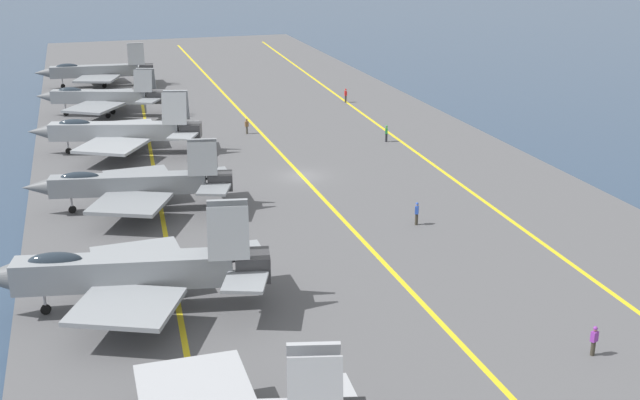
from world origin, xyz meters
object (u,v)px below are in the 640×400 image
parked_jet_seventh (98,71)px  crew_red_vest (346,95)px  parked_jet_third (130,271)px  parked_jet_fifth (119,131)px  parked_jet_sixth (103,97)px  crew_purple_vest (594,339)px  crew_brown_vest (247,126)px  parked_jet_fourth (134,184)px  crew_blue_vest (417,212)px  crew_green_vest (386,133)px

parked_jet_seventh → crew_red_vest: size_ratio=9.04×
parked_jet_third → parked_jet_seventh: 72.49m
parked_jet_fifth → parked_jet_sixth: parked_jet_fifth is taller
parked_jet_third → crew_red_vest: bearing=-30.7°
parked_jet_fifth → crew_red_vest: 33.83m
parked_jet_seventh → crew_purple_vest: bearing=-165.3°
crew_brown_vest → parked_jet_seventh: bearing=24.0°
parked_jet_fourth → crew_brown_vest: size_ratio=9.81×
crew_blue_vest → parked_jet_third: bearing=110.7°
parked_jet_fourth → crew_green_vest: size_ratio=9.25×
parked_jet_fourth → parked_jet_sixth: size_ratio=1.07×
parked_jet_seventh → crew_blue_vest: parked_jet_seventh is taller
crew_blue_vest → crew_purple_vest: bearing=-176.8°
crew_red_vest → crew_brown_vest: 19.94m
parked_jet_fifth → crew_purple_vest: (-48.37, -21.65, -1.35)m
parked_jet_fourth → crew_blue_vest: (-9.54, -20.37, -1.24)m
crew_red_vest → crew_green_vest: 20.14m
parked_jet_third → parked_jet_sixth: size_ratio=1.11×
parked_jet_third → parked_jet_fourth: parked_jet_third is taller
crew_blue_vest → crew_red_vest: size_ratio=1.01×
parked_jet_third → crew_green_vest: size_ratio=9.65×
parked_jet_sixth → crew_green_vest: bearing=-126.9°
parked_jet_fourth → crew_brown_vest: 25.99m
parked_jet_fourth → crew_red_vest: 45.25m
parked_jet_sixth → crew_red_vest: 30.31m
crew_blue_vest → crew_green_vest: size_ratio=1.02×
crew_purple_vest → crew_green_vest: 45.20m
parked_jet_seventh → parked_jet_sixth: bearing=179.7°
parked_jet_fifth → crew_brown_vest: bearing=-73.4°
parked_jet_third → parked_jet_sixth: 53.26m
parked_jet_fourth → crew_green_vest: 30.80m
parked_jet_seventh → crew_red_vest: parked_jet_seventh is taller
parked_jet_fourth → parked_jet_sixth: 35.41m
parked_jet_fifth → parked_jet_sixth: 17.55m
parked_jet_seventh → crew_red_vest: 36.36m
crew_blue_vest → parked_jet_fourth: bearing=64.9°
crew_red_vest → crew_brown_vest: crew_red_vest is taller
parked_jet_third → crew_blue_vest: parked_jet_third is taller
parked_jet_third → crew_red_vest: (52.22, -31.04, -1.53)m
crew_red_vest → crew_green_vest: (-20.02, 2.19, -0.01)m
parked_jet_fifth → crew_brown_vest: (4.13, -13.86, -1.37)m
parked_jet_fourth → crew_purple_vest: 37.36m
crew_purple_vest → crew_red_vest: bearing=-6.9°
parked_jet_sixth → parked_jet_fifth: bearing=-177.6°
crew_green_vest → parked_jet_fourth: bearing=117.8°
crew_green_vest → parked_jet_seventh: bearing=34.8°
parked_jet_third → crew_red_vest: 60.77m
parked_jet_fourth → parked_jet_seventh: parked_jet_seventh is taller
parked_jet_fourth → parked_jet_sixth: parked_jet_sixth is taller
parked_jet_fourth → crew_purple_vest: size_ratio=9.60×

